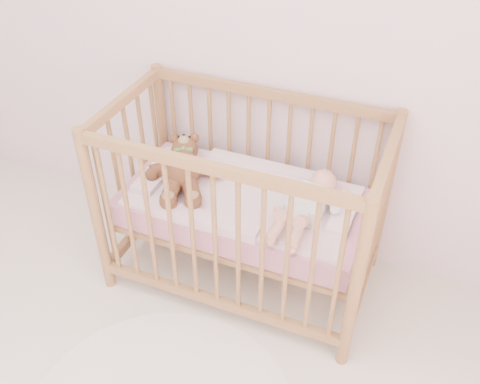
% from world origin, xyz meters
% --- Properties ---
extents(wall_back, '(4.00, 0.02, 2.70)m').
position_xyz_m(wall_back, '(0.00, 2.00, 1.35)').
color(wall_back, white).
rests_on(wall_back, floor).
extents(crib, '(1.36, 0.76, 1.00)m').
position_xyz_m(crib, '(0.30, 1.60, 0.50)').
color(crib, '#B87D4E').
rests_on(crib, floor).
extents(mattress, '(1.22, 0.62, 0.13)m').
position_xyz_m(mattress, '(0.30, 1.60, 0.49)').
color(mattress, '#CD8098').
rests_on(mattress, crib).
extents(blanket, '(1.10, 0.58, 0.06)m').
position_xyz_m(blanket, '(0.30, 1.60, 0.56)').
color(blanket, '#FAACC5').
rests_on(blanket, mattress).
extents(baby, '(0.37, 0.64, 0.14)m').
position_xyz_m(baby, '(0.64, 1.58, 0.64)').
color(baby, white).
rests_on(baby, blanket).
extents(teddy_bear, '(0.60, 0.68, 0.16)m').
position_xyz_m(teddy_bear, '(-0.02, 1.58, 0.65)').
color(teddy_bear, brown).
rests_on(teddy_bear, blanket).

